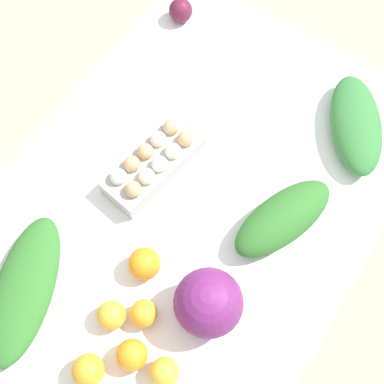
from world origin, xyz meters
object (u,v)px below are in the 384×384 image
at_px(cabbage_purple, 208,303).
at_px(orange_5, 164,372).
at_px(greens_bunch_beet_tops, 24,289).
at_px(greens_bunch_dandelion, 283,218).
at_px(orange_0, 144,313).
at_px(orange_1, 111,315).
at_px(egg_carton, 153,163).
at_px(orange_3, 144,264).
at_px(greens_bunch_kale, 356,124).
at_px(beet_root, 181,10).
at_px(orange_4, 132,355).
at_px(orange_2, 88,370).

bearing_deg(cabbage_purple, orange_5, 179.57).
relative_size(cabbage_purple, greens_bunch_beet_tops, 0.44).
relative_size(greens_bunch_dandelion, orange_0, 4.48).
height_order(cabbage_purple, orange_1, cabbage_purple).
bearing_deg(egg_carton, orange_3, -140.91).
relative_size(greens_bunch_kale, orange_0, 4.74).
distance_m(cabbage_purple, orange_5, 0.19).
xyz_separation_m(egg_carton, beet_root, (0.48, 0.24, -0.01)).
xyz_separation_m(cabbage_purple, orange_0, (-0.10, 0.12, -0.05)).
relative_size(orange_0, orange_4, 0.89).
bearing_deg(beet_root, orange_4, -151.95).
xyz_separation_m(cabbage_purple, greens_bunch_kale, (0.65, -0.06, -0.04)).
bearing_deg(orange_2, beet_root, 23.04).
relative_size(egg_carton, orange_1, 4.30).
relative_size(orange_3, orange_5, 1.18).
distance_m(greens_bunch_beet_tops, orange_4, 0.31).
height_order(orange_1, orange_2, orange_2).
bearing_deg(orange_2, egg_carton, 19.65).
distance_m(greens_bunch_kale, orange_3, 0.70).
relative_size(beet_root, orange_0, 1.10).
relative_size(orange_1, orange_3, 0.87).
bearing_deg(greens_bunch_kale, orange_3, 158.71).
height_order(greens_bunch_beet_tops, orange_1, greens_bunch_beet_tops).
bearing_deg(orange_3, greens_bunch_dandelion, -37.44).
distance_m(orange_2, orange_5, 0.17).
xyz_separation_m(orange_1, orange_2, (-0.13, -0.03, 0.00)).
relative_size(greens_bunch_kale, orange_2, 4.14).
bearing_deg(orange_5, orange_1, 78.70).
bearing_deg(orange_0, orange_4, -159.96).
distance_m(beet_root, orange_5, 1.06).
height_order(greens_bunch_beet_tops, greens_bunch_dandelion, greens_bunch_dandelion).
xyz_separation_m(greens_bunch_beet_tops, orange_3, (0.21, -0.21, 0.00)).
distance_m(beet_root, orange_3, 0.81).
relative_size(egg_carton, orange_0, 4.56).
xyz_separation_m(greens_bunch_kale, orange_5, (-0.83, 0.07, -0.01)).
relative_size(cabbage_purple, orange_1, 2.30).
bearing_deg(greens_bunch_beet_tops, orange_2, -104.16).
relative_size(egg_carton, greens_bunch_dandelion, 1.02).
bearing_deg(orange_4, orange_3, 28.20).
distance_m(egg_carton, orange_3, 0.28).
bearing_deg(greens_bunch_dandelion, cabbage_purple, 173.02).
bearing_deg(greens_bunch_kale, orange_2, 167.03).
bearing_deg(orange_1, orange_0, -53.07).
xyz_separation_m(orange_3, orange_4, (-0.19, -0.10, -0.00)).
height_order(greens_bunch_kale, greens_bunch_beet_tops, greens_bunch_kale).
bearing_deg(orange_3, orange_0, -145.13).
relative_size(cabbage_purple, orange_2, 2.13).
xyz_separation_m(greens_bunch_dandelion, orange_4, (-0.48, 0.12, -0.01)).
bearing_deg(orange_4, orange_2, 142.65).
bearing_deg(greens_bunch_kale, greens_bunch_dandelion, 175.38).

